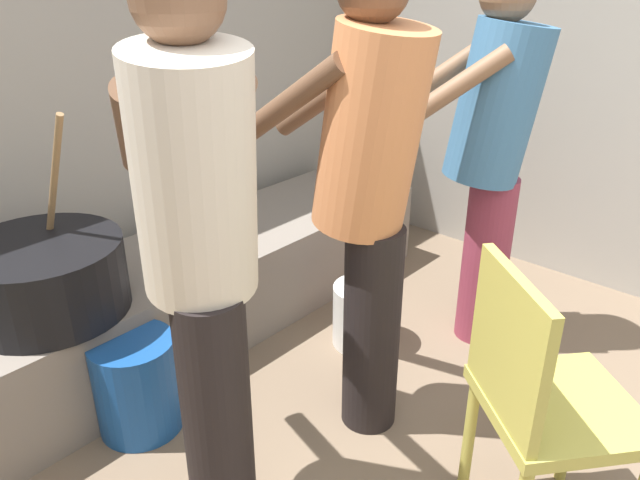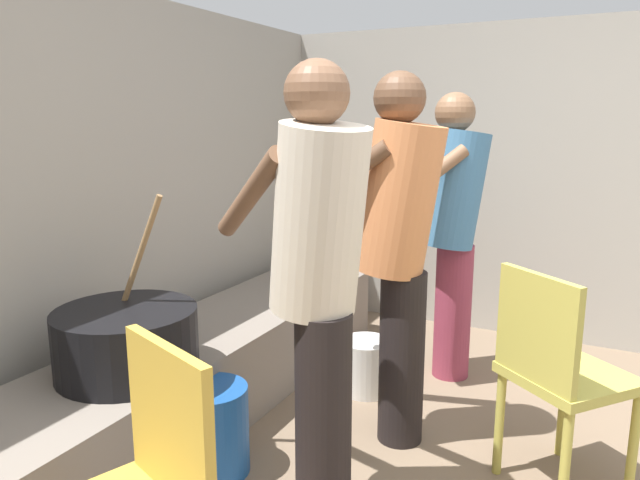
{
  "view_description": "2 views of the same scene",
  "coord_description": "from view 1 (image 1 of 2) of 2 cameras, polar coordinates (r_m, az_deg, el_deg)",
  "views": [
    {
      "loc": [
        -0.62,
        -0.1,
        1.59
      ],
      "look_at": [
        0.88,
        1.24,
        0.65
      ],
      "focal_mm": 34.65,
      "sensor_mm": 36.0,
      "label": 1
    },
    {
      "loc": [
        -1.48,
        0.2,
        1.42
      ],
      "look_at": [
        0.84,
        1.37,
        0.89
      ],
      "focal_mm": 33.16,
      "sensor_mm": 36.0,
      "label": 2
    }
  ],
  "objects": [
    {
      "name": "hearth_ledge",
      "position": [
        2.82,
        -12.44,
        -4.89
      ],
      "size": [
        2.65,
        0.6,
        0.42
      ],
      "primitive_type": "cube",
      "color": "slate",
      "rests_on": "ground_plane"
    },
    {
      "name": "chair_olive",
      "position": [
        1.82,
        19.72,
        -13.7
      ],
      "size": [
        0.56,
        0.56,
        0.88
      ],
      "color": "#B2A847",
      "rests_on": "ground_plane"
    },
    {
      "name": "cook_in_blue_shirt",
      "position": [
        2.58,
        15.57,
        8.39
      ],
      "size": [
        0.67,
        0.7,
        1.56
      ],
      "color": "#8C3347",
      "rests_on": "ground_plane"
    },
    {
      "name": "cooking_pot_main",
      "position": [
        2.38,
        -24.1,
        -3.18
      ],
      "size": [
        0.56,
        0.56,
        0.72
      ],
      "color": "black",
      "rests_on": "hearth_ledge"
    },
    {
      "name": "cook_in_orange_shirt",
      "position": [
        1.96,
        4.49,
        5.22
      ],
      "size": [
        0.39,
        0.7,
        1.61
      ],
      "color": "black",
      "rests_on": "ground_plane"
    },
    {
      "name": "bucket_blue_plastic",
      "position": [
        2.36,
        -16.56,
        -12.63
      ],
      "size": [
        0.3,
        0.3,
        0.37
      ],
      "primitive_type": "cylinder",
      "color": "#194C99",
      "rests_on": "ground_plane"
    },
    {
      "name": "bucket_white_plastic",
      "position": [
        2.74,
        4.01,
        -6.91
      ],
      "size": [
        0.27,
        0.27,
        0.28
      ],
      "primitive_type": "cylinder",
      "color": "silver",
      "rests_on": "ground_plane"
    },
    {
      "name": "cook_in_cream_shirt",
      "position": [
        1.6,
        -11.01,
        -0.08
      ],
      "size": [
        0.62,
        0.73,
        1.61
      ],
      "color": "black",
      "rests_on": "ground_plane"
    }
  ]
}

